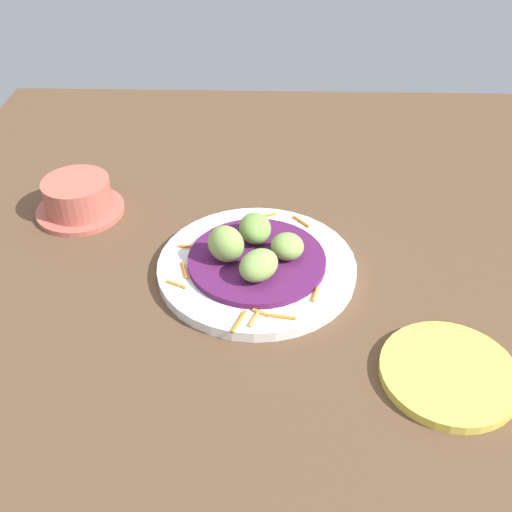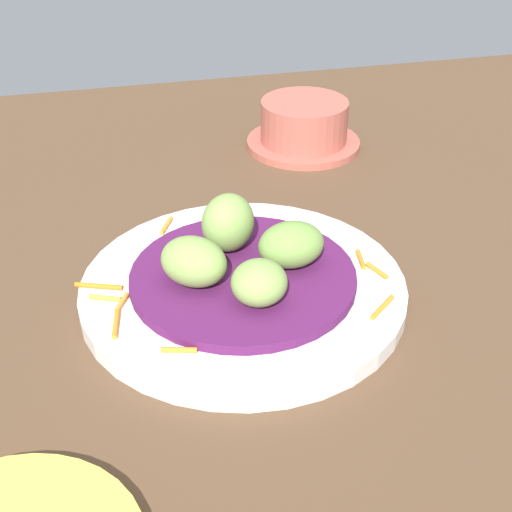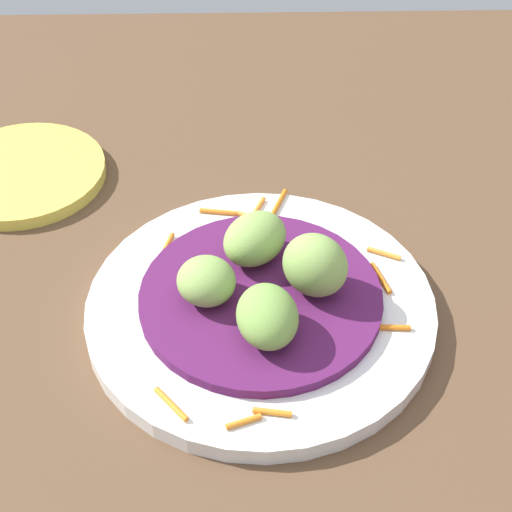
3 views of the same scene
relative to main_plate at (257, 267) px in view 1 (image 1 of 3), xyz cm
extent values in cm
cube|color=brown|center=(3.99, -3.27, -1.73)|extent=(110.00, 110.00, 2.00)
cylinder|color=white|center=(0.00, 0.00, 0.00)|extent=(25.82, 25.82, 1.46)
cylinder|color=#51194C|center=(0.00, 0.00, 1.15)|extent=(17.88, 17.88, 0.84)
cylinder|color=orange|center=(10.76, -1.37, 0.93)|extent=(1.17, 2.36, 0.40)
cylinder|color=orange|center=(-9.58, -0.75, 0.93)|extent=(1.32, 2.11, 0.40)
cylinder|color=orange|center=(-11.15, 1.80, 0.93)|extent=(3.69, 1.74, 0.40)
cylinder|color=orange|center=(-10.21, -2.83, 0.93)|extent=(0.87, 3.12, 0.40)
cylinder|color=orange|center=(10.08, 0.47, 0.93)|extent=(0.81, 2.57, 0.40)
cylinder|color=orange|center=(2.99, 9.07, 0.93)|extent=(0.58, 2.99, 0.40)
cylinder|color=orange|center=(-6.22, -7.23, 0.93)|extent=(2.53, 1.04, 0.40)
cylinder|color=orange|center=(-2.02, 9.17, 0.93)|extent=(3.22, 1.29, 0.40)
cylinder|color=orange|center=(9.30, -6.04, 0.93)|extent=(2.74, 2.41, 0.40)
cylinder|color=orange|center=(-4.77, 9.80, 0.93)|extent=(1.55, 2.63, 0.40)
cylinder|color=orange|center=(-10.76, 0.09, 0.93)|extent=(2.46, 1.33, 0.40)
ellipsoid|color=#84A851|center=(-0.33, 3.89, 3.97)|extent=(6.22, 6.38, 4.79)
ellipsoid|color=#84A851|center=(-3.89, -0.33, 3.45)|extent=(6.76, 6.69, 3.76)
ellipsoid|color=#84A851|center=(0.33, -3.89, 3.22)|extent=(5.91, 5.93, 3.30)
ellipsoid|color=#759E47|center=(3.89, 0.33, 3.37)|extent=(5.86, 4.89, 3.59)
cylinder|color=#E0CC4C|center=(-17.41, -21.12, -0.14)|extent=(14.89, 14.89, 1.17)
cylinder|color=#B75B4C|center=(13.17, 26.55, -0.33)|extent=(12.88, 12.88, 0.80)
cylinder|color=#B75B4C|center=(13.17, 26.55, 2.37)|extent=(9.76, 9.76, 4.60)
camera|label=1|loc=(-61.94, -1.60, 50.17)|focal=42.93mm
camera|label=2|loc=(-10.05, -44.94, 33.10)|focal=49.87mm
camera|label=3|loc=(39.48, -1.24, 41.65)|focal=54.07mm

